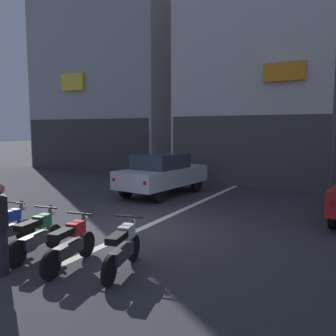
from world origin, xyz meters
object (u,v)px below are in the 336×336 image
(car_silver_crossing_near, at_px, (162,173))
(motorcycle_blue_row_leftmost, at_px, (4,228))
(motorcycle_green_row_left_mid, at_px, (36,235))
(motorcycle_red_row_centre, at_px, (70,243))
(motorcycle_white_row_right_mid, at_px, (123,248))
(person_by_motorcycles, at_px, (0,228))

(car_silver_crossing_near, height_order, motorcycle_blue_row_leftmost, car_silver_crossing_near)
(motorcycle_blue_row_leftmost, xyz_separation_m, motorcycle_green_row_left_mid, (1.00, 0.02, 0.00))
(motorcycle_red_row_centre, height_order, motorcycle_white_row_right_mid, same)
(motorcycle_blue_row_leftmost, height_order, person_by_motorcycles, person_by_motorcycles)
(car_silver_crossing_near, relative_size, motorcycle_blue_row_leftmost, 2.54)
(car_silver_crossing_near, distance_m, motorcycle_red_row_centre, 7.39)
(motorcycle_white_row_right_mid, bearing_deg, motorcycle_red_row_centre, -163.96)
(motorcycle_white_row_right_mid, relative_size, person_by_motorcycles, 0.98)
(motorcycle_red_row_centre, relative_size, person_by_motorcycles, 0.99)
(car_silver_crossing_near, xyz_separation_m, motorcycle_white_row_right_mid, (3.08, -6.79, -0.43))
(motorcycle_blue_row_leftmost, relative_size, motorcycle_white_row_right_mid, 1.02)
(car_silver_crossing_near, bearing_deg, motorcycle_blue_row_leftmost, -89.32)
(motorcycle_blue_row_leftmost, xyz_separation_m, person_by_motorcycles, (1.19, -0.92, 0.40))
(motorcycle_blue_row_leftmost, distance_m, motorcycle_red_row_centre, 2.00)
(motorcycle_blue_row_leftmost, relative_size, motorcycle_red_row_centre, 1.01)
(car_silver_crossing_near, bearing_deg, motorcycle_red_row_centre, -73.59)
(motorcycle_red_row_centre, xyz_separation_m, person_by_motorcycles, (-0.81, -0.87, 0.40))
(motorcycle_red_row_centre, bearing_deg, motorcycle_green_row_left_mid, 176.24)
(motorcycle_green_row_left_mid, relative_size, motorcycle_red_row_centre, 1.00)
(car_silver_crossing_near, relative_size, person_by_motorcycles, 2.54)
(motorcycle_green_row_left_mid, distance_m, person_by_motorcycles, 1.03)
(motorcycle_green_row_left_mid, bearing_deg, car_silver_crossing_near, 98.77)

